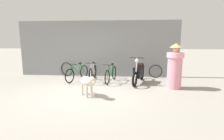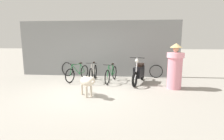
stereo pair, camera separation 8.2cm
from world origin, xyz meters
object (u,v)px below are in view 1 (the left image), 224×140
(motorcycle, at_px, (139,72))
(stray_dog, at_px, (88,82))
(bicycle_0, at_px, (77,73))
(bicycle_1, at_px, (93,73))
(bicycle_2, at_px, (111,74))
(person_in_robes, at_px, (175,66))
(spare_tire_right, at_px, (156,71))
(spare_tire_left, at_px, (67,69))

(motorcycle, height_order, stray_dog, motorcycle)
(bicycle_0, distance_m, bicycle_1, 0.71)
(bicycle_0, bearing_deg, bicycle_2, 105.07)
(person_in_robes, xyz_separation_m, spare_tire_right, (-0.39, 1.83, -0.52))
(spare_tire_right, bearing_deg, bicycle_2, -154.90)
(stray_dog, bearing_deg, spare_tire_right, 100.81)
(stray_dog, bearing_deg, person_in_robes, 73.58)
(person_in_robes, distance_m, spare_tire_right, 1.94)
(stray_dog, distance_m, person_in_robes, 3.26)
(bicycle_0, height_order, bicycle_1, bicycle_1)
(bicycle_2, xyz_separation_m, stray_dog, (-0.55, -2.09, 0.15))
(motorcycle, xyz_separation_m, spare_tire_right, (0.88, 1.14, -0.15))
(bicycle_0, xyz_separation_m, bicycle_2, (1.53, -0.12, 0.00))
(bicycle_1, xyz_separation_m, person_in_robes, (3.27, -0.95, 0.49))
(bicycle_2, relative_size, motorcycle, 0.88)
(motorcycle, distance_m, person_in_robes, 1.49)
(bicycle_2, distance_m, spare_tire_left, 2.50)
(spare_tire_left, bearing_deg, motorcycle, -17.99)
(person_in_robes, bearing_deg, motorcycle, -43.81)
(stray_dog, bearing_deg, spare_tire_left, 171.29)
(bicycle_0, bearing_deg, bicycle_1, 107.08)
(bicycle_1, height_order, motorcycle, motorcycle)
(spare_tire_right, bearing_deg, stray_dog, -130.46)
(motorcycle, height_order, spare_tire_left, motorcycle)
(motorcycle, bearing_deg, bicycle_2, -82.15)
(bicycle_2, bearing_deg, bicycle_1, -85.36)
(stray_dog, height_order, person_in_robes, person_in_robes)
(bicycle_0, relative_size, motorcycle, 0.85)
(person_in_robes, height_order, spare_tire_left, person_in_robes)
(stray_dog, bearing_deg, bicycle_2, 126.59)
(motorcycle, bearing_deg, bicycle_0, -79.88)
(bicycle_1, bearing_deg, spare_tire_left, -121.00)
(bicycle_0, xyz_separation_m, bicycle_1, (0.71, -0.03, 0.01))
(bicycle_0, xyz_separation_m, motorcycle, (2.71, -0.30, 0.13))
(bicycle_0, bearing_deg, stray_dog, 43.58)
(spare_tire_right, bearing_deg, motorcycle, -127.42)
(bicycle_0, relative_size, bicycle_1, 0.97)
(motorcycle, xyz_separation_m, stray_dog, (-1.73, -1.91, 0.02))
(bicycle_0, relative_size, bicycle_2, 0.97)
(bicycle_0, distance_m, spare_tire_left, 1.14)
(bicycle_1, height_order, bicycle_2, bicycle_1)
(bicycle_1, bearing_deg, spare_tire_right, 105.96)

